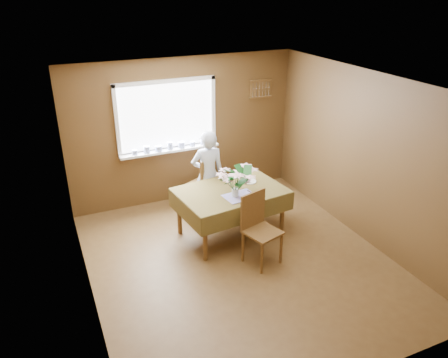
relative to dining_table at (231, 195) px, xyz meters
name	(u,v)px	position (x,y,z in m)	size (l,w,h in m)	color
floor	(240,262)	(-0.19, -0.73, -0.67)	(4.50, 4.50, 0.00)	brown
ceiling	(243,84)	(-0.19, -0.73, 1.83)	(4.50, 4.50, 0.00)	white
wall_back	(184,131)	(-0.19, 1.52, 0.58)	(4.00, 4.00, 0.00)	brown
wall_front	(355,281)	(-0.19, -2.98, 0.58)	(4.00, 4.00, 0.00)	brown
wall_left	(81,211)	(-2.19, -0.73, 0.58)	(4.50, 4.50, 0.00)	brown
wall_right	(365,158)	(1.81, -0.73, 0.58)	(4.50, 4.50, 0.00)	brown
window_assembly	(168,129)	(-0.49, 1.46, 0.68)	(1.72, 0.20, 1.22)	white
spoon_rack	(261,89)	(1.26, 1.49, 1.18)	(0.44, 0.05, 0.33)	brown
dining_table	(231,195)	(0.00, 0.00, 0.00)	(1.68, 1.24, 0.77)	brown
chair_far	(204,183)	(-0.10, 0.84, -0.13)	(0.57, 0.57, 0.99)	brown
chair_near	(258,226)	(0.06, -0.77, -0.12)	(0.54, 0.54, 1.01)	brown
seated_woman	(208,174)	(-0.08, 0.72, 0.07)	(0.54, 0.36, 1.48)	white
flower_bouquet	(235,179)	(-0.03, -0.22, 0.37)	(0.50, 0.50, 0.43)	white
side_plate	(249,181)	(0.38, 0.16, 0.10)	(0.23, 0.23, 0.01)	white
table_knife	(253,193)	(0.24, -0.25, 0.10)	(0.02, 0.24, 0.00)	silver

